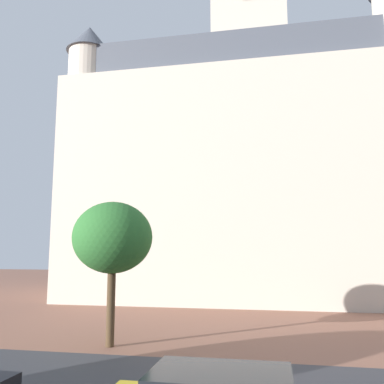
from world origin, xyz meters
TOP-DOWN VIEW (x-y plane):
  - ground_plane at (0.00, 10.00)m, footprint 120.00×120.00m
  - landmark_building at (0.19, 30.47)m, footprint 24.24×14.12m
  - tree_curb_far at (-3.40, 13.32)m, footprint 2.93×2.93m

SIDE VIEW (x-z plane):
  - ground_plane at x=0.00m, z-range 0.00..0.00m
  - tree_curb_far at x=-3.40m, z-range 1.25..6.45m
  - landmark_building at x=0.19m, z-range -6.25..25.97m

